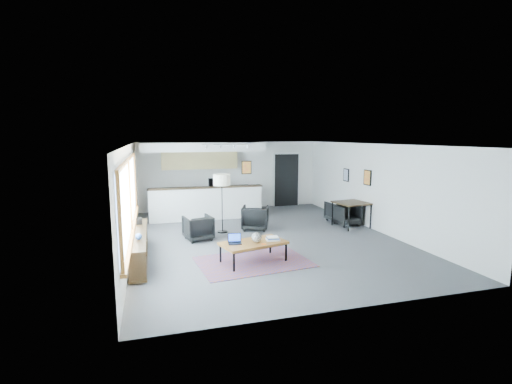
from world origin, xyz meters
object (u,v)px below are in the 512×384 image
object	(u,v)px
coffee_table	(253,243)
dining_chair_near	(347,216)
laptop	(235,240)
armchair_left	(198,227)
microwave	(216,182)
floor_lamp	(222,182)
dining_chair_far	(339,212)
dining_table	(352,204)
armchair_right	(255,217)
ceramic_pot	(257,237)
book_stack	(273,238)

from	to	relation	value
coffee_table	dining_chair_near	size ratio (longest dim) A/B	2.57
laptop	dining_chair_near	size ratio (longest dim) A/B	0.52
armchair_left	microwave	world-z (taller)	microwave
armchair_left	microwave	size ratio (longest dim) A/B	1.33
armchair_left	floor_lamp	world-z (taller)	floor_lamp
laptop	microwave	bearing A→B (deg)	91.64
coffee_table	dining_chair_far	size ratio (longest dim) A/B	2.53
floor_lamp	armchair_left	bearing A→B (deg)	-143.06
dining_table	microwave	world-z (taller)	microwave
armchair_left	coffee_table	bearing A→B (deg)	102.61
dining_table	microwave	bearing A→B (deg)	134.53
coffee_table	dining_chair_far	xyz separation A→B (m)	(3.82, 3.11, -0.12)
coffee_table	dining_chair_far	distance (m)	4.93
armchair_right	dining_table	world-z (taller)	armchair_right
laptop	dining_chair_far	bearing A→B (deg)	43.63
coffee_table	dining_table	size ratio (longest dim) A/B	1.50
coffee_table	floor_lamp	world-z (taller)	floor_lamp
floor_lamp	microwave	xyz separation A→B (m)	(0.39, 3.22, -0.39)
dining_table	dining_chair_near	bearing A→B (deg)	90.00
armchair_left	dining_chair_far	xyz separation A→B (m)	(4.79, 0.93, -0.05)
armchair_right	dining_table	xyz separation A→B (m)	(2.97, -0.53, 0.32)
dining_chair_near	ceramic_pot	bearing A→B (deg)	-150.23
ceramic_pot	dining_table	bearing A→B (deg)	32.27
laptop	dining_table	xyz separation A→B (m)	(4.24, 2.29, 0.19)
floor_lamp	microwave	world-z (taller)	floor_lamp
laptop	dining_chair_near	xyz separation A→B (m)	(4.24, 2.54, -0.22)
book_stack	armchair_right	size ratio (longest dim) A/B	0.40
book_stack	microwave	distance (m)	6.02
ceramic_pot	dining_chair_near	size ratio (longest dim) A/B	0.37
ceramic_pot	armchair_right	world-z (taller)	armchair_right
book_stack	floor_lamp	size ratio (longest dim) A/B	0.18
armchair_right	dining_table	distance (m)	3.04
armchair_left	microwave	xyz separation A→B (m)	(1.18, 3.81, 0.75)
floor_lamp	dining_chair_near	bearing A→B (deg)	-2.97
dining_table	dining_chair_near	distance (m)	0.48
dining_chair_near	dining_chair_far	xyz separation A→B (m)	(0.00, 0.54, 0.00)
armchair_left	dining_table	world-z (taller)	dining_table
laptop	book_stack	world-z (taller)	laptop
floor_lamp	dining_chair_far	xyz separation A→B (m)	(4.00, 0.34, -1.19)
armchair_left	floor_lamp	distance (m)	1.50
armchair_left	dining_chair_near	size ratio (longest dim) A/B	1.19
book_stack	dining_chair_near	distance (m)	4.23
book_stack	dining_chair_far	xyz separation A→B (m)	(3.36, 3.10, -0.20)
armchair_right	dining_table	bearing A→B (deg)	-169.08
dining_table	ceramic_pot	bearing A→B (deg)	-147.73
armchair_right	floor_lamp	distance (m)	1.51
floor_lamp	dining_table	size ratio (longest dim) A/B	1.64
armchair_left	dining_table	distance (m)	4.80
armchair_right	floor_lamp	bearing A→B (deg)	25.26
dining_table	armchair_right	bearing A→B (deg)	169.93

